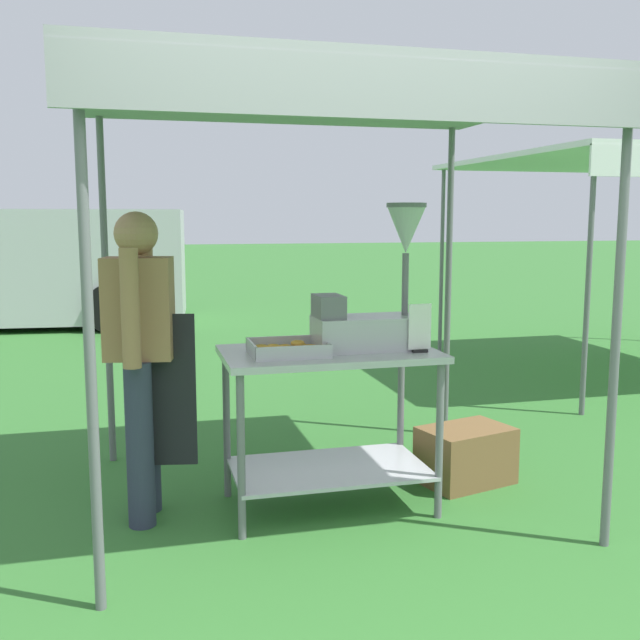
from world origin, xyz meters
TOP-DOWN VIEW (x-y plane):
  - ground_plane at (0.00, 6.00)m, footprint 70.00×70.00m
  - stall_canopy at (0.05, 1.20)m, footprint 2.55×2.09m
  - donut_cart at (0.05, 1.10)m, footprint 1.14×0.67m
  - donut_tray at (-0.18, 1.05)m, footprint 0.39×0.33m
  - donut_fryer at (0.29, 1.09)m, footprint 0.61×0.28m
  - menu_sign at (0.50, 0.94)m, footprint 0.13×0.05m
  - vendor at (-0.93, 1.20)m, footprint 0.46×0.54m
  - supply_crate at (0.94, 1.26)m, footprint 0.60×0.48m
  - van_silver at (-2.76, 8.83)m, footprint 5.27×2.44m

SIDE VIEW (x-z plane):
  - ground_plane at x=0.00m, z-range 0.00..0.00m
  - supply_crate at x=0.94m, z-range 0.00..0.34m
  - donut_cart at x=0.05m, z-range 0.19..1.06m
  - van_silver at x=-2.76m, z-range 0.03..1.72m
  - donut_tray at x=-0.18m, z-range 0.86..0.93m
  - vendor at x=-0.93m, z-range 0.10..1.71m
  - menu_sign at x=0.50m, z-range 0.85..1.11m
  - donut_fryer at x=0.29m, z-range 0.73..1.51m
  - stall_canopy at x=0.05m, z-range 1.03..3.27m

